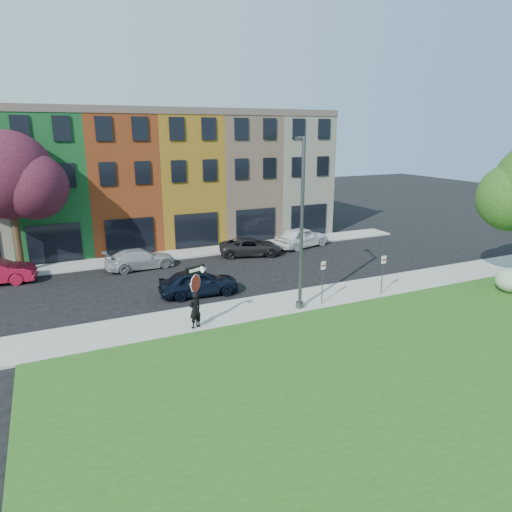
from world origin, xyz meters
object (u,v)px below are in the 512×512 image
street_lamp (301,225)px  sedan_near (199,282)px  man (195,310)px  stop_sign (196,284)px

street_lamp → sedan_near: bearing=157.5°
sedan_near → street_lamp: bearing=-130.0°
sedan_near → man: bearing=165.1°
man → sedan_near: (1.58, 4.38, -0.24)m
man → sedan_near: man is taller
stop_sign → man: bearing=141.7°
stop_sign → street_lamp: size_ratio=0.35×
man → street_lamp: (5.65, 0.32, 3.42)m
stop_sign → street_lamp: street_lamp is taller
stop_sign → sedan_near: 4.88m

